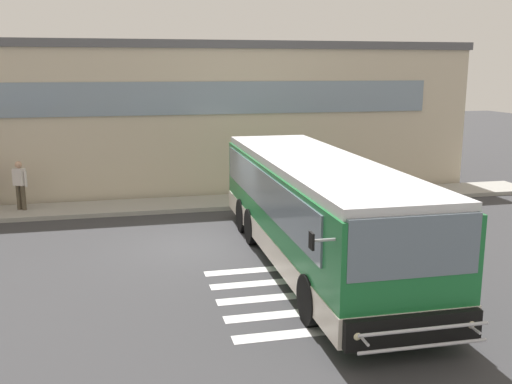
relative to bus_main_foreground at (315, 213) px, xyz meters
name	(u,v)px	position (x,y,z in m)	size (l,w,h in m)	color
ground_plane	(200,245)	(-2.64, 2.25, -1.34)	(80.00, 90.00, 0.02)	#353538
bay_paint_stripes	(315,294)	(-0.64, -1.95, -1.33)	(4.40, 3.96, 0.01)	silver
terminal_building	(149,111)	(-3.33, 13.91, 1.61)	(25.64, 13.80, 5.90)	beige
boarding_curb	(182,204)	(-2.64, 7.05, -1.26)	(27.84, 2.00, 0.15)	#9E9B93
bus_main_foreground	(315,213)	(0.00, 0.00, 0.00)	(3.15, 10.99, 2.70)	#1E7238
passenger_by_doorway	(20,183)	(-8.07, 7.19, -0.25)	(0.51, 0.39, 1.68)	#4C4233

